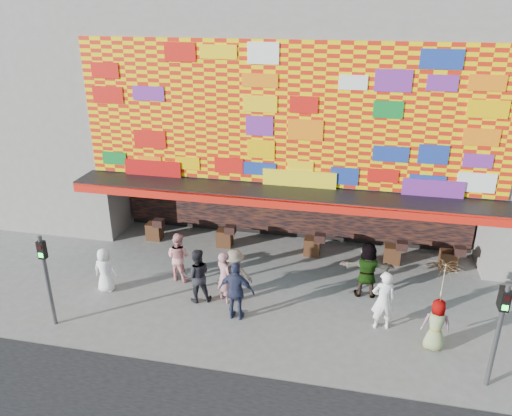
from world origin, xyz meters
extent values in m
plane|color=slate|center=(0.00, 0.00, 0.00)|extent=(90.00, 90.00, 0.00)
cube|color=gray|center=(0.00, 8.00, 6.50)|extent=(15.00, 8.00, 7.00)
cube|color=black|center=(0.00, 9.00, 1.50)|extent=(15.00, 6.00, 3.00)
cube|color=gray|center=(-7.30, 5.00, 1.50)|extent=(0.40, 2.00, 3.00)
cube|color=gray|center=(7.30, 5.00, 1.50)|extent=(0.40, 2.00, 3.00)
cube|color=black|center=(0.00, 3.40, 3.00)|extent=(15.20, 1.60, 0.12)
cube|color=red|center=(0.00, 2.62, 2.85)|extent=(15.20, 0.04, 0.35)
cube|color=#FFD700|center=(0.00, 3.96, 5.55)|extent=(14.80, 0.08, 4.90)
cube|color=black|center=(0.00, 5.85, 1.55)|extent=(14.00, 0.25, 2.50)
cube|color=gray|center=(-13.00, 8.00, 6.00)|extent=(11.00, 8.00, 12.00)
cylinder|color=#59595B|center=(-6.20, -1.50, 1.50)|extent=(0.12, 0.12, 3.00)
cube|color=black|center=(-6.20, -1.50, 2.55)|extent=(0.22, 0.18, 0.55)
cube|color=black|center=(-6.20, -1.59, 2.68)|extent=(0.14, 0.02, 0.14)
cube|color=#19E533|center=(-6.20, -1.59, 2.42)|extent=(0.14, 0.02, 0.14)
cylinder|color=#59595B|center=(6.20, -1.50, 1.50)|extent=(0.12, 0.12, 3.00)
cube|color=black|center=(6.20, -1.50, 2.55)|extent=(0.22, 0.18, 0.55)
cube|color=black|center=(6.20, -1.59, 2.68)|extent=(0.14, 0.02, 0.14)
cube|color=#19E533|center=(6.20, -1.59, 2.42)|extent=(0.14, 0.02, 0.14)
imported|color=white|center=(-5.55, 0.58, 0.78)|extent=(0.80, 0.56, 1.57)
imported|color=#BA787F|center=(-1.45, 0.81, 0.89)|extent=(0.78, 0.72, 1.78)
imported|color=black|center=(-2.32, 0.66, 0.93)|extent=(1.10, 0.99, 1.86)
imported|color=#7B6C5A|center=(-1.15, 0.96, 0.91)|extent=(1.33, 1.02, 1.82)
imported|color=#2B304C|center=(-0.83, -0.04, 0.97)|extent=(1.16, 0.54, 1.94)
imported|color=gray|center=(3.06, 2.12, 0.97)|extent=(1.83, 0.69, 1.94)
imported|color=gray|center=(4.99, -0.27, 0.79)|extent=(0.78, 0.52, 1.59)
imported|color=white|center=(3.55, 0.42, 0.96)|extent=(0.77, 0.58, 1.91)
imported|color=pink|center=(-3.39, 1.82, 0.89)|extent=(1.00, 0.86, 1.77)
imported|color=beige|center=(4.99, -0.27, 2.23)|extent=(1.38, 1.40, 1.05)
cylinder|color=#4C3326|center=(4.99, -0.27, 1.25)|extent=(0.02, 0.02, 1.00)
camera|label=1|loc=(2.51, -12.63, 9.25)|focal=35.00mm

